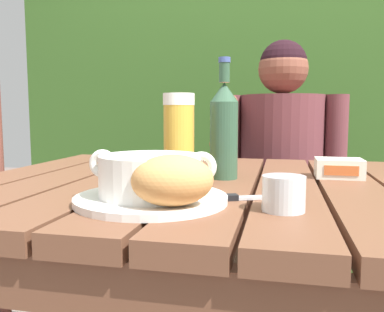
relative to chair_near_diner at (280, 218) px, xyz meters
name	(u,v)px	position (x,y,z in m)	size (l,w,h in m)	color
dining_table	(227,226)	(-0.12, -0.88, 0.20)	(1.18, 0.89, 0.78)	brown
hedge_backdrop	(254,100)	(-0.18, 0.88, 0.54)	(2.97, 0.76, 2.51)	#325720
chair_near_diner	(280,218)	(0.00, 0.00, 0.00)	(0.43, 0.40, 0.98)	brown
person_eating	(280,170)	(0.00, -0.20, 0.24)	(0.48, 0.47, 1.21)	brown
serving_plate	(151,199)	(-0.22, -1.12, 0.32)	(0.26, 0.26, 0.01)	white
soup_bowl	(151,174)	(-0.22, -1.12, 0.36)	(0.23, 0.18, 0.08)	white
bread_roll	(173,180)	(-0.16, -1.19, 0.36)	(0.15, 0.14, 0.08)	tan
beer_glass	(178,136)	(-0.23, -0.88, 0.41)	(0.07, 0.07, 0.20)	gold
beer_bottle	(224,129)	(-0.13, -0.85, 0.42)	(0.06, 0.06, 0.28)	#31533B
water_glass_small	(284,193)	(0.00, -1.14, 0.34)	(0.07, 0.07, 0.06)	silver
butter_tub	(339,168)	(0.13, -0.78, 0.33)	(0.11, 0.08, 0.04)	white
table_knife	(236,198)	(-0.08, -1.07, 0.31)	(0.14, 0.07, 0.01)	silver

